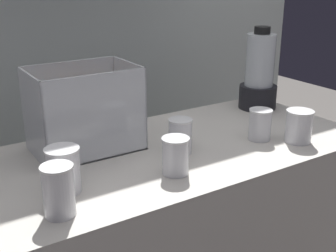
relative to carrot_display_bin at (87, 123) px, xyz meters
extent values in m
cube|color=silver|center=(0.22, 0.63, 0.26)|extent=(2.60, 0.04, 2.50)
cube|color=white|center=(-0.01, 0.00, -0.09)|extent=(0.34, 0.23, 0.01)
cube|color=white|center=(-0.01, -0.11, 0.05)|extent=(0.34, 0.01, 0.28)
cube|color=white|center=(-0.01, 0.11, 0.05)|extent=(0.34, 0.01, 0.28)
cube|color=white|center=(-0.17, 0.00, 0.05)|extent=(0.01, 0.23, 0.28)
cube|color=white|center=(0.16, 0.00, 0.05)|extent=(0.01, 0.23, 0.28)
cone|color=orange|center=(0.02, 0.02, -0.07)|extent=(0.07, 0.15, 0.03)
cone|color=orange|center=(-0.07, -0.03, -0.07)|extent=(0.14, 0.08, 0.03)
cone|color=orange|center=(-0.02, 0.00, -0.07)|extent=(0.16, 0.13, 0.03)
cone|color=orange|center=(0.04, -0.01, -0.07)|extent=(0.06, 0.18, 0.03)
cone|color=orange|center=(0.05, 0.00, -0.03)|extent=(0.19, 0.05, 0.04)
cone|color=orange|center=(-0.03, 0.00, -0.04)|extent=(0.13, 0.18, 0.03)
cone|color=orange|center=(0.05, 0.00, -0.04)|extent=(0.18, 0.11, 0.03)
cone|color=orange|center=(-0.01, 0.00, -0.04)|extent=(0.17, 0.12, 0.03)
cone|color=orange|center=(0.05, -0.02, 0.00)|extent=(0.16, 0.11, 0.03)
cone|color=orange|center=(-0.06, 0.01, 0.01)|extent=(0.19, 0.11, 0.03)
cone|color=orange|center=(0.06, 0.01, 0.00)|extent=(0.07, 0.18, 0.03)
cone|color=orange|center=(0.02, 0.00, 0.01)|extent=(0.18, 0.07, 0.04)
cylinder|color=black|center=(0.80, 0.03, -0.04)|extent=(0.16, 0.16, 0.10)
cylinder|color=silver|center=(0.80, 0.03, 0.12)|extent=(0.12, 0.12, 0.22)
cylinder|color=maroon|center=(0.80, 0.03, 0.03)|extent=(0.11, 0.11, 0.04)
cylinder|color=black|center=(0.80, 0.03, 0.24)|extent=(0.07, 0.07, 0.03)
cylinder|color=white|center=(-0.22, -0.36, -0.03)|extent=(0.08, 0.08, 0.13)
cylinder|color=orange|center=(-0.22, -0.36, -0.05)|extent=(0.07, 0.07, 0.08)
cylinder|color=white|center=(-0.22, -0.36, 0.04)|extent=(0.08, 0.08, 0.01)
cylinder|color=white|center=(-0.17, -0.25, -0.03)|extent=(0.09, 0.09, 0.12)
cylinder|color=orange|center=(-0.17, -0.25, -0.06)|extent=(0.08, 0.08, 0.07)
cylinder|color=white|center=(-0.17, -0.25, 0.03)|extent=(0.09, 0.09, 0.01)
cylinder|color=white|center=(0.14, -0.32, -0.04)|extent=(0.08, 0.08, 0.11)
cylinder|color=yellow|center=(0.14, -0.32, -0.06)|extent=(0.07, 0.07, 0.06)
cylinder|color=white|center=(0.14, -0.32, 0.02)|extent=(0.08, 0.08, 0.01)
cylinder|color=white|center=(0.24, -0.20, -0.04)|extent=(0.08, 0.08, 0.11)
cylinder|color=maroon|center=(0.24, -0.20, -0.05)|extent=(0.07, 0.07, 0.07)
cylinder|color=white|center=(0.24, -0.20, 0.02)|extent=(0.08, 0.08, 0.01)
cylinder|color=white|center=(0.54, -0.25, -0.04)|extent=(0.08, 0.08, 0.10)
cylinder|color=red|center=(0.54, -0.25, -0.06)|extent=(0.07, 0.07, 0.06)
cylinder|color=white|center=(0.54, -0.25, 0.02)|extent=(0.08, 0.08, 0.01)
cylinder|color=white|center=(0.64, -0.34, -0.04)|extent=(0.09, 0.09, 0.11)
cylinder|color=yellow|center=(0.64, -0.34, -0.05)|extent=(0.08, 0.08, 0.09)
cylinder|color=white|center=(0.64, -0.34, 0.02)|extent=(0.09, 0.09, 0.01)
camera|label=1|loc=(-0.50, -1.29, 0.48)|focal=46.63mm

